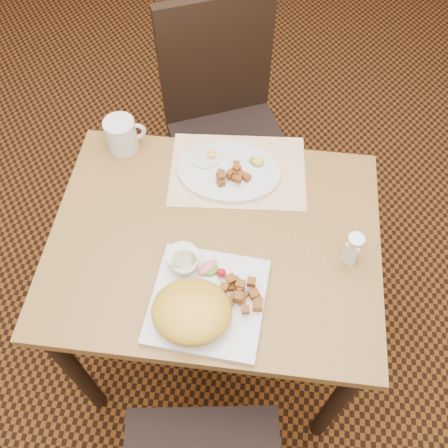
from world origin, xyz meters
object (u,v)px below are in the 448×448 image
table (215,257)px  plate_square (208,301)px  plate_oval (229,172)px  coffee_mug (122,135)px  chair_far (225,118)px  salt_shaker (353,248)px

table → plate_square: size_ratio=3.21×
table → plate_oval: plate_oval is taller
plate_square → coffee_mug: bearing=123.9°
chair_far → plate_square: (0.06, -0.86, 0.22)m
salt_shaker → plate_square: bearing=-154.1°
chair_far → coffee_mug: size_ratio=8.10×
plate_square → salt_shaker: size_ratio=2.80×
plate_square → plate_oval: size_ratio=0.92×
chair_far → salt_shaker: (0.41, -0.69, 0.26)m
plate_square → plate_oval: 0.42m
plate_square → table: bearing=92.7°
chair_far → salt_shaker: chair_far is taller
chair_far → plate_oval: size_ratio=3.19×
table → chair_far: 0.68m
plate_square → salt_shaker: bearing=25.9°
plate_square → coffee_mug: (-0.33, 0.49, 0.04)m
salt_shaker → coffee_mug: size_ratio=0.84×
chair_far → plate_square: size_ratio=3.46×
table → plate_square: 0.22m
coffee_mug → plate_oval: bearing=-11.7°
salt_shaker → coffee_mug: (-0.68, 0.31, 0.00)m
plate_square → plate_oval: plate_oval is taller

